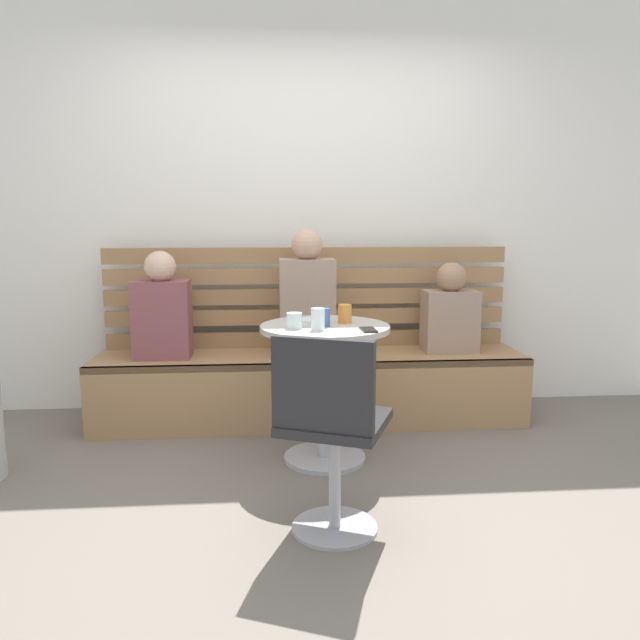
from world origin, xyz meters
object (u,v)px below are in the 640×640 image
object	(u,v)px
cup_tumbler_orange	(345,314)
phone_on_table	(368,330)
person_adult	(307,300)
cup_mug_blue	(322,317)
booth_bench	(311,388)
person_child_left	(450,313)
cup_glass_short	(294,321)
white_chair	(331,428)
cafe_table	(325,366)
cup_water_clear	(318,319)
person_child_middle	(162,311)
plate_small	(316,320)

from	to	relation	value
cup_tumbler_orange	phone_on_table	world-z (taller)	cup_tumbler_orange
person_adult	cup_mug_blue	size ratio (longest dim) A/B	8.28
cup_tumbler_orange	booth_bench	bearing A→B (deg)	103.88
person_adult	phone_on_table	xyz separation A→B (m)	(0.26, -0.78, -0.05)
person_child_left	cup_tumbler_orange	distance (m)	0.98
cup_tumbler_orange	cup_glass_short	xyz separation A→B (m)	(-0.27, -0.14, -0.01)
white_chair	phone_on_table	distance (m)	0.74
booth_bench	cup_tumbler_orange	bearing A→B (deg)	-76.12
cafe_table	cup_water_clear	distance (m)	0.31
white_chair	cup_mug_blue	xyz separation A→B (m)	(0.03, 0.78, 0.32)
cup_tumbler_orange	cup_glass_short	distance (m)	0.31
person_child_left	cup_tumbler_orange	bearing A→B (deg)	-141.09
cup_tumbler_orange	phone_on_table	size ratio (longest dim) A/B	0.71
cup_water_clear	cafe_table	bearing A→B (deg)	71.14
booth_bench	person_child_middle	xyz separation A→B (m)	(-0.91, -0.01, 0.51)
phone_on_table	cafe_table	bearing A→B (deg)	137.17
cup_glass_short	booth_bench	bearing A→B (deg)	79.98
cup_tumbler_orange	phone_on_table	bearing A→B (deg)	-68.00
cup_tumbler_orange	person_child_left	bearing A→B (deg)	38.91
cup_mug_blue	cup_tumbler_orange	xyz separation A→B (m)	(0.13, 0.08, 0.00)
person_adult	cup_mug_blue	bearing A→B (deg)	-86.57
phone_on_table	cup_glass_short	bearing A→B (deg)	163.69
white_chair	plate_small	bearing A→B (deg)	89.48
booth_bench	cup_glass_short	xyz separation A→B (m)	(-0.13, -0.72, 0.56)
cup_glass_short	plate_small	size ratio (longest dim) A/B	0.47
person_adult	cup_water_clear	world-z (taller)	person_adult
cup_mug_blue	phone_on_table	distance (m)	0.27
booth_bench	plate_small	bearing A→B (deg)	-90.59
person_child_left	person_child_middle	world-z (taller)	person_child_middle
cup_water_clear	phone_on_table	distance (m)	0.26
booth_bench	person_child_middle	size ratio (longest dim) A/B	4.10
cafe_table	cup_glass_short	bearing A→B (deg)	-153.31
cafe_table	cup_glass_short	size ratio (longest dim) A/B	9.25
cup_tumbler_orange	plate_small	size ratio (longest dim) A/B	0.59
person_child_middle	cup_tumbler_orange	xyz separation A→B (m)	(1.06, -0.58, 0.06)
plate_small	person_child_middle	bearing A→B (deg)	150.78
booth_bench	person_adult	xyz separation A→B (m)	(-0.02, -0.03, 0.57)
person_child_middle	plate_small	size ratio (longest dim) A/B	3.87
cafe_table	phone_on_table	size ratio (longest dim) A/B	5.29
person_child_middle	white_chair	bearing A→B (deg)	-58.05
booth_bench	cup_tumbler_orange	size ratio (longest dim) A/B	27.00
person_child_middle	person_adult	bearing A→B (deg)	-1.27
cafe_table	person_child_middle	xyz separation A→B (m)	(-0.95, 0.63, 0.21)
cafe_table	person_adult	bearing A→B (deg)	95.25
cup_mug_blue	person_child_left	bearing A→B (deg)	38.15
booth_bench	white_chair	bearing A→B (deg)	-90.55
person_child_middle	phone_on_table	distance (m)	1.40
cup_water_clear	cup_glass_short	bearing A→B (deg)	153.63
person_child_middle	cup_mug_blue	size ratio (longest dim) A/B	6.93
person_child_left	cup_water_clear	world-z (taller)	person_child_left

